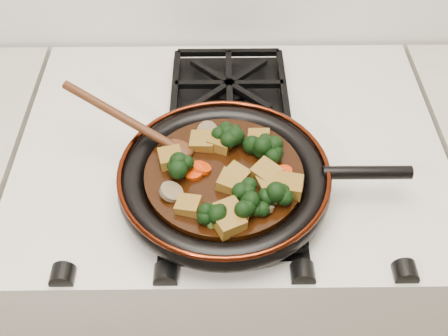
{
  "coord_description": "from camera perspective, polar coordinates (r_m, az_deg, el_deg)",
  "views": [
    {
      "loc": [
        -0.02,
        0.97,
        1.61
      ],
      "look_at": [
        -0.01,
        1.56,
        0.97
      ],
      "focal_mm": 45.0,
      "sensor_mm": 36.0,
      "label": 1
    }
  ],
  "objects": [
    {
      "name": "skillet",
      "position": [
        0.89,
        0.14,
        -1.14
      ],
      "size": [
        0.47,
        0.34,
        0.05
      ],
      "rotation": [
        0.0,
        0.0,
        -0.01
      ],
      "color": "black",
      "rests_on": "burner_grate_front"
    },
    {
      "name": "broccoli_floret_2",
      "position": [
        0.9,
        4.74,
        1.7
      ],
      "size": [
        0.09,
        0.09,
        0.07
      ],
      "primitive_type": null,
      "rotation": [
        0.22,
        -0.03,
        0.82
      ],
      "color": "black",
      "rests_on": "braising_sauce"
    },
    {
      "name": "braising_sauce",
      "position": [
        0.89,
        0.0,
        -0.92
      ],
      "size": [
        0.25,
        0.25,
        0.02
      ],
      "primitive_type": "cylinder",
      "color": "black",
      "rests_on": "skillet"
    },
    {
      "name": "broccoli_floret_1",
      "position": [
        0.91,
        3.6,
        2.34
      ],
      "size": [
        0.08,
        0.08,
        0.06
      ],
      "primitive_type": null,
      "rotation": [
        0.0,
        0.07,
        2.04
      ],
      "color": "black",
      "rests_on": "braising_sauce"
    },
    {
      "name": "tofu_cube_6",
      "position": [
        0.87,
        1.17,
        -0.87
      ],
      "size": [
        0.05,
        0.05,
        0.03
      ],
      "primitive_type": "cube",
      "rotation": [
        0.1,
        -0.06,
        0.93
      ],
      "color": "brown",
      "rests_on": "braising_sauce"
    },
    {
      "name": "broccoli_floret_4",
      "position": [
        0.87,
        -4.48,
        -0.33
      ],
      "size": [
        0.07,
        0.07,
        0.05
      ],
      "primitive_type": null,
      "rotation": [
        0.02,
        0.0,
        2.99
      ],
      "color": "black",
      "rests_on": "braising_sauce"
    },
    {
      "name": "tofu_cube_5",
      "position": [
        0.86,
        6.59,
        -1.83
      ],
      "size": [
        0.05,
        0.05,
        0.03
      ],
      "primitive_type": "cube",
      "rotation": [
        0.03,
        0.07,
        1.37
      ],
      "color": "brown",
      "rests_on": "braising_sauce"
    },
    {
      "name": "carrot_coin_4",
      "position": [
        0.92,
        -0.01,
        2.45
      ],
      "size": [
        0.03,
        0.03,
        0.02
      ],
      "primitive_type": "cylinder",
      "rotation": [
        -0.04,
        0.3,
        0.0
      ],
      "color": "red",
      "rests_on": "braising_sauce"
    },
    {
      "name": "tofu_cube_2",
      "position": [
        0.82,
        0.39,
        -4.83
      ],
      "size": [
        0.06,
        0.06,
        0.03
      ],
      "primitive_type": "cube",
      "rotation": [
        0.09,
        0.08,
        0.52
      ],
      "color": "brown",
      "rests_on": "braising_sauce"
    },
    {
      "name": "burner_grate_front",
      "position": [
        0.91,
        0.85,
        -2.97
      ],
      "size": [
        0.23,
        0.23,
        0.03
      ],
      "primitive_type": null,
      "color": "black",
      "rests_on": "stove"
    },
    {
      "name": "mushroom_slice_1",
      "position": [
        0.85,
        -5.38,
        -2.41
      ],
      "size": [
        0.04,
        0.04,
        0.02
      ],
      "primitive_type": "cylinder",
      "rotation": [
        0.4,
        0.0,
        1.57
      ],
      "color": "brown",
      "rests_on": "braising_sauce"
    },
    {
      "name": "tofu_cube_11",
      "position": [
        0.81,
        0.49,
        -5.53
      ],
      "size": [
        0.06,
        0.05,
        0.03
      ],
      "primitive_type": "cube",
      "rotation": [
        0.01,
        0.07,
        0.5
      ],
      "color": "brown",
      "rests_on": "braising_sauce"
    },
    {
      "name": "stove",
      "position": [
        1.37,
        0.5,
        -11.03
      ],
      "size": [
        0.76,
        0.6,
        0.9
      ],
      "primitive_type": "cube",
      "color": "beige",
      "rests_on": "ground"
    },
    {
      "name": "wooden_spoon",
      "position": [
        0.93,
        -7.91,
        3.75
      ],
      "size": [
        0.14,
        0.09,
        0.22
      ],
      "rotation": [
        0.0,
        0.0,
        2.68
      ],
      "color": "#43200E",
      "rests_on": "braising_sauce"
    },
    {
      "name": "broccoli_floret_9",
      "position": [
        0.82,
        2.69,
        -4.06
      ],
      "size": [
        0.06,
        0.06,
        0.07
      ],
      "primitive_type": null,
      "rotation": [
        -0.1,
        0.07,
        1.6
      ],
      "color": "black",
      "rests_on": "braising_sauce"
    },
    {
      "name": "broccoli_floret_6",
      "position": [
        0.81,
        -1.36,
        -5.44
      ],
      "size": [
        0.07,
        0.07,
        0.07
      ],
      "primitive_type": null,
      "rotation": [
        0.2,
        0.16,
        3.08
      ],
      "color": "black",
      "rests_on": "braising_sauce"
    },
    {
      "name": "tofu_cube_4",
      "position": [
        0.92,
        -2.19,
        2.67
      ],
      "size": [
        0.04,
        0.04,
        0.03
      ],
      "primitive_type": "cube",
      "rotation": [
        -0.08,
        -0.06,
        1.48
      ],
      "color": "brown",
      "rests_on": "braising_sauce"
    },
    {
      "name": "carrot_coin_3",
      "position": [
        0.88,
        -3.08,
        -0.41
      ],
      "size": [
        0.03,
        0.03,
        0.01
      ],
      "primitive_type": "cylinder",
      "rotation": [
        0.08,
        -0.11,
        0.0
      ],
      "color": "red",
      "rests_on": "braising_sauce"
    },
    {
      "name": "burner_grate_back",
      "position": [
        1.11,
        0.53,
        8.17
      ],
      "size": [
        0.23,
        0.23,
        0.03
      ],
      "primitive_type": null,
      "color": "black",
      "rests_on": "stove"
    },
    {
      "name": "carrot_coin_2",
      "position": [
        0.92,
        -2.19,
        2.35
      ],
      "size": [
        0.03,
        0.03,
        0.02
      ],
      "primitive_type": "cylinder",
      "rotation": [
        -0.21,
        -0.1,
        0.0
      ],
      "color": "red",
      "rests_on": "braising_sauce"
    },
    {
      "name": "tofu_cube_3",
      "position": [
        0.87,
        4.32,
        -0.55
      ],
      "size": [
        0.06,
        0.06,
        0.03
      ],
      "primitive_type": "cube",
      "rotation": [
        -0.06,
        -0.11,
        2.43
      ],
      "color": "brown",
      "rests_on": "braising_sauce"
    },
    {
      "name": "tofu_cube_0",
      "position": [
        0.9,
        -5.44,
        1.0
      ],
      "size": [
        0.04,
        0.05,
        0.02
      ],
      "primitive_type": "cube",
      "rotation": [
        -0.08,
        -0.03,
        0.22
      ],
      "color": "brown",
      "rests_on": "braising_sauce"
    },
    {
      "name": "broccoli_floret_0",
      "position": [
        0.84,
        2.44,
        -2.73
      ],
      "size": [
        0.07,
        0.07,
        0.08
      ],
      "primitive_type": null,
      "rotation": [
        -0.19,
        0.21,
        0.14
      ],
      "color": "black",
      "rests_on": "braising_sauce"
    },
    {
      "name": "tofu_cube_9",
      "position": [
        0.92,
        -0.31,
        2.65
      ],
      "size": [
        0.05,
        0.05,
        0.03
      ],
      "primitive_type": "cube",
      "rotation": [
        0.08,
        -0.08,
        2.74
      ],
      "color": "brown",
      "rests_on": "braising_sauce"
    },
    {
      "name": "broccoli_floret_8",
      "position": [
        0.84,
        5.2,
        -2.9
      ],
      "size": [
        0.07,
        0.07,
        0.08
      ],
      "primitive_type": null,
      "rotation": [
        -0.25,
        0.21,
        0.03
      ],
      "color": "black",
      "rests_on": "braising_sauce"
    },
    {
      "name": "broccoli_floret_7",
      "position": [
        0.83,
        3.38,
        -3.87
      ],
      "size": [
        0.08,
        0.08,
        0.06
      ],
      "primitive_type": null,
      "rotation": [
        -0.13,
        -0.17,
        2.21
      ],
      "color": "black",
      "rests_on": "braising_sauce"
    },
    {
      "name": "tofu_cube_8",
      "position": [
        0.93,
        3.56,
        2.94
      ],
      "size": [
        0.04,
        0.04,
        0.02
      ],
      "primitive_type": "cube",
      "rotation": [
        -0.1,
        0.02,
        1.46
      ],
      "color": "brown",
      "rests_on": "braising_sauce"
    },
    {
      "name": "tofu_cube_1",
      "position": [
        0.83,
        -3.61,
        -3.86
      ],
      "size": [
        0.04,
        0.04,
        0.02
      ],
      "primitive_type": "cube",
      "rotation": [
        -0.02,
        0.11,
        2.88
      ],
      "color": "brown",
      "rests_on": "braising_sauce"
    },
    {
      "name": "tofu_cube_10",
      "position": [
        0.86,
        4.76,
        -1.65
      ],
      "size": [
        0.05,
        0.04,
        0.02
      ],
      "primitive_type": "cube",
      "rotation": [
        -0.09,
        0.04,
        1.91
      ],
      "color": "brown",
      "rests_on": "braising_sauce"
    },
    {
      "name": "mushroom_slice_2",
      "position": [
        0.94,
        -1.7,
        3.73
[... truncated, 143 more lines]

